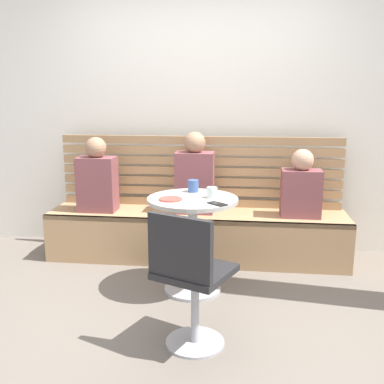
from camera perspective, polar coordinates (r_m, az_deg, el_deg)
The scene contains 13 objects.
ground at distance 3.12m, azimuth -1.91°, elevation -16.27°, with size 8.00×8.00×0.00m, color #70665B.
back_wall at distance 4.36m, azimuth 1.25°, elevation 11.85°, with size 5.20×0.10×2.90m, color white.
booth_bench at distance 4.13m, azimuth 0.57°, elevation -5.55°, with size 2.70×0.52×0.44m.
booth_backrest at distance 4.22m, azimuth 0.94°, elevation 2.67°, with size 2.65×0.04×0.67m.
cafe_table at distance 3.38m, azimuth 0.08°, elevation -4.40°, with size 0.68×0.68×0.74m.
white_chair at distance 2.63m, azimuth -0.31°, elevation -10.69°, with size 0.53×0.53×0.85m.
person_adult at distance 4.01m, azimuth 0.35°, elevation 1.94°, with size 0.34×0.22×0.73m.
person_child_left at distance 4.15m, azimuth -12.01°, elevation 1.70°, with size 0.34×0.22×0.68m.
person_child_middle at distance 3.99m, azimuth 13.75°, elevation 0.59°, with size 0.34×0.22×0.59m.
cup_mug_blue at distance 3.51m, azimuth 0.16°, elevation 0.78°, with size 0.08×0.08×0.10m, color #3D5B9E.
cup_glass_short at distance 3.32m, azimuth 2.57°, elevation -0.06°, with size 0.08×0.08×0.08m, color silver.
plate_small at distance 3.26m, azimuth -2.76°, elevation -0.91°, with size 0.17×0.17×0.01m, color #DB4C42.
phone_on_table at distance 3.13m, azimuth 3.25°, elevation -1.51°, with size 0.07×0.14×0.01m, color black.
Camera 1 is at (0.42, -2.70, 1.50)m, focal length 41.77 mm.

